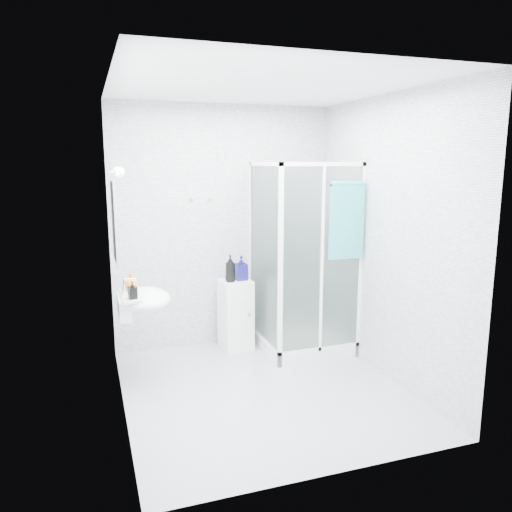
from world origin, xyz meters
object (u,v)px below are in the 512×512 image
object	(u,v)px
storage_cabinet	(236,315)
hand_towel	(347,219)
shampoo_bottle_b	(241,268)
shampoo_bottle_a	(230,268)
soap_dispenser_orange	(131,282)
soap_dispenser_black	(132,290)
wall_basin	(142,300)
shower_enclosure	(299,311)

from	to	relation	value
storage_cabinet	hand_towel	xyz separation A→B (m)	(0.92, -0.69, 1.08)
hand_towel	shampoo_bottle_b	xyz separation A→B (m)	(-0.86, 0.70, -0.57)
shampoo_bottle_a	soap_dispenser_orange	world-z (taller)	shampoo_bottle_a
soap_dispenser_black	storage_cabinet	bearing A→B (deg)	34.33
wall_basin	storage_cabinet	xyz separation A→B (m)	(1.05, 0.61, -0.42)
wall_basin	hand_towel	bearing A→B (deg)	-2.47
hand_towel	storage_cabinet	bearing A→B (deg)	143.15
storage_cabinet	shampoo_bottle_a	size ratio (longest dim) A/B	2.63
soap_dispenser_black	shampoo_bottle_b	bearing A→B (deg)	33.05
shower_enclosure	shampoo_bottle_a	distance (m)	0.85
storage_cabinet	shampoo_bottle_a	world-z (taller)	shampoo_bottle_a
wall_basin	soap_dispenser_black	size ratio (longest dim) A/B	3.68
shower_enclosure	shampoo_bottle_a	bearing A→B (deg)	159.16
storage_cabinet	shower_enclosure	bearing A→B (deg)	-31.07
storage_cabinet	soap_dispenser_orange	distance (m)	1.35
storage_cabinet	shampoo_bottle_a	bearing A→B (deg)	-158.58
storage_cabinet	shampoo_bottle_b	xyz separation A→B (m)	(0.07, 0.01, 0.51)
hand_towel	soap_dispenser_orange	size ratio (longest dim) A/B	4.56
shower_enclosure	storage_cabinet	bearing A→B (deg)	154.51
soap_dispenser_orange	shampoo_bottle_b	bearing A→B (deg)	22.93
hand_towel	soap_dispenser_orange	xyz separation A→B (m)	(-2.04, 0.20, -0.51)
wall_basin	shower_enclosure	bearing A→B (deg)	10.81
shampoo_bottle_a	soap_dispenser_orange	bearing A→B (deg)	-156.33
shampoo_bottle_a	soap_dispenser_black	size ratio (longest dim) A/B	1.89
shower_enclosure	shampoo_bottle_a	xyz separation A→B (m)	(-0.68, 0.26, 0.45)
shower_enclosure	wall_basin	distance (m)	1.72
shower_enclosure	soap_dispenser_orange	world-z (taller)	shower_enclosure
wall_basin	soap_dispenser_black	bearing A→B (deg)	-117.56
storage_cabinet	hand_towel	bearing A→B (deg)	-42.43
wall_basin	shampoo_bottle_b	world-z (taller)	shampoo_bottle_b
hand_towel	shampoo_bottle_b	bearing A→B (deg)	140.85
shower_enclosure	hand_towel	xyz separation A→B (m)	(0.31, -0.40, 1.01)
soap_dispenser_orange	soap_dispenser_black	xyz separation A→B (m)	(-0.01, -0.28, -0.01)
wall_basin	shampoo_bottle_a	bearing A→B (deg)	30.33
wall_basin	soap_dispenser_orange	bearing A→B (deg)	123.32
wall_basin	shampoo_bottle_b	bearing A→B (deg)	28.87
storage_cabinet	shampoo_bottle_b	distance (m)	0.51
shampoo_bottle_a	shampoo_bottle_b	distance (m)	0.14
wall_basin	soap_dispenser_orange	world-z (taller)	soap_dispenser_orange
shampoo_bottle_a	soap_dispenser_black	world-z (taller)	shampoo_bottle_a
wall_basin	storage_cabinet	bearing A→B (deg)	30.12
shampoo_bottle_a	shampoo_bottle_b	xyz separation A→B (m)	(0.13, 0.04, -0.01)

